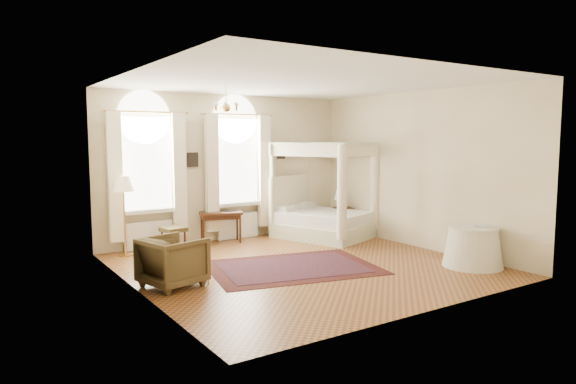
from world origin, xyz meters
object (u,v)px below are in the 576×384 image
Objects in this scene: nightstand at (343,220)px; armchair at (173,261)px; floor_lamp at (123,188)px; stool at (173,231)px; coffee_table at (191,263)px; canopy_bed at (324,216)px; side_table at (473,247)px; writing_desk at (221,216)px.

armchair is at bearing -157.94° from nightstand.
floor_lamp is at bearing -14.99° from armchair.
coffee_table is (-0.61, -2.38, -0.09)m from stool.
nightstand is at bearing 15.72° from canopy_bed.
armchair is at bearing 160.38° from side_table.
floor_lamp is (-0.94, 0.16, 0.93)m from stool.
nightstand is at bearing -3.82° from stool.
side_table is at bearing -80.72° from canopy_bed.
armchair is (-2.13, -2.69, -0.19)m from writing_desk.
nightstand is 4.26m from stool.
side_table reaches higher than stool.
canopy_bed is 3.53m from stool.
armchair is (-4.40, -1.88, -0.11)m from canopy_bed.
stool is 0.58× the size of armchair.
floor_lamp is (-2.16, -0.16, 0.76)m from writing_desk.
side_table is (4.70, -1.78, 0.02)m from coffee_table.
writing_desk is at bearing 14.37° from stool.
canopy_bed is 2.83× the size of armchair.
floor_lamp is at bearing 139.37° from side_table.
side_table is at bearing -57.31° from writing_desk.
writing_desk is at bearing 160.39° from canopy_bed.
nightstand is 3.88m from side_table.
canopy_bed is 2.42× the size of writing_desk.
writing_desk reaches higher than coffee_table.
nightstand is 5.29m from coffee_table.
canopy_bed is at bearing -8.07° from stool.
side_table is at bearing -125.20° from armchair.
floor_lamp reaches higher than writing_desk.
stool is 2.46m from coffee_table.
nightstand is at bearing 87.72° from side_table.
stool is at bearing -9.55° from floor_lamp.
armchair reaches higher than nightstand.
stool is at bearing -36.54° from armchair.
coffee_table is at bearing -155.34° from canopy_bed.
side_table is at bearing -40.63° from floor_lamp.
armchair is 0.55× the size of floor_lamp.
writing_desk is 5.31m from side_table.
coffee_table is at bearing -156.66° from nightstand.
writing_desk is 1.17× the size of armchair.
writing_desk is 3.27m from coffee_table.
floor_lamp is at bearing -175.87° from writing_desk.
nightstand is at bearing -4.86° from floor_lamp.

